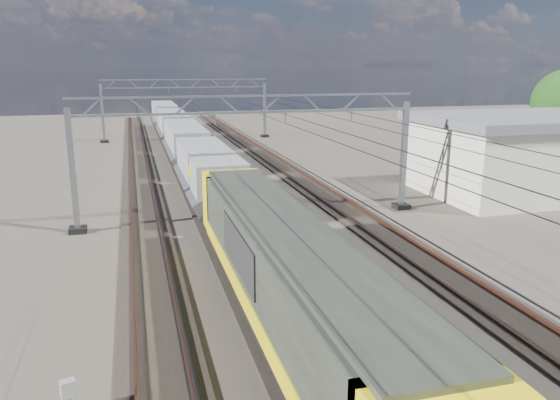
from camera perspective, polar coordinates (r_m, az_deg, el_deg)
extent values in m
plane|color=black|center=(27.87, -1.19, -4.25)|extent=(160.00, 160.00, 0.00)
cube|color=black|center=(27.11, -13.63, -5.04)|extent=(2.60, 140.00, 0.12)
cube|color=brown|center=(27.06, -15.18, -4.82)|extent=(0.08, 140.00, 0.16)
cube|color=brown|center=(27.08, -12.13, -4.62)|extent=(0.08, 140.00, 0.16)
cube|color=black|center=(27.46, -5.25, -4.45)|extent=(2.60, 140.00, 0.12)
cube|color=brown|center=(27.31, -6.75, -4.25)|extent=(0.08, 140.00, 0.16)
cube|color=brown|center=(27.54, -3.78, -4.02)|extent=(0.08, 140.00, 0.16)
cube|color=black|center=(28.38, 2.74, -3.80)|extent=(2.60, 140.00, 0.12)
cube|color=brown|center=(28.13, 1.35, -3.61)|extent=(0.08, 140.00, 0.16)
cube|color=brown|center=(28.55, 4.12, -3.37)|extent=(0.08, 140.00, 0.16)
cube|color=black|center=(29.81, 10.09, -3.13)|extent=(2.60, 140.00, 0.12)
cube|color=brown|center=(29.47, 8.83, -2.95)|extent=(0.08, 140.00, 0.16)
cube|color=brown|center=(30.07, 11.35, -2.72)|extent=(0.08, 140.00, 0.16)
cube|color=gray|center=(30.35, -20.86, 2.77)|extent=(0.30, 0.30, 6.60)
cube|color=gray|center=(34.11, 12.81, 4.49)|extent=(0.30, 0.30, 6.60)
cube|color=black|center=(31.06, -20.36, -2.93)|extent=(0.90, 0.90, 0.30)
cube|color=black|center=(34.75, 12.54, -0.64)|extent=(0.90, 0.90, 0.30)
cube|color=gray|center=(30.42, -3.12, 10.81)|extent=(19.30, 0.18, 0.12)
cube|color=gray|center=(30.49, -3.09, 9.12)|extent=(19.30, 0.18, 0.12)
cube|color=gray|center=(29.84, -19.12, 9.15)|extent=(1.03, 0.10, 0.94)
cube|color=gray|center=(29.78, -14.50, 9.47)|extent=(1.03, 0.10, 0.94)
cube|color=gray|center=(29.91, -9.89, 9.71)|extent=(1.03, 0.10, 0.94)
cube|color=gray|center=(30.23, -5.34, 9.90)|extent=(1.03, 0.10, 0.94)
cube|color=gray|center=(30.72, -0.91, 10.02)|extent=(1.03, 0.10, 0.94)
cube|color=gray|center=(31.39, 3.36, 10.08)|extent=(1.03, 0.10, 0.94)
cube|color=gray|center=(32.23, 7.43, 10.09)|extent=(1.03, 0.10, 0.94)
cube|color=gray|center=(33.21, 11.28, 10.05)|extent=(1.03, 0.10, 0.94)
cube|color=gray|center=(29.84, -14.53, 7.98)|extent=(0.06, 0.06, 0.65)
cube|color=gray|center=(30.16, -6.84, 8.38)|extent=(0.06, 0.06, 0.65)
cube|color=gray|center=(31.00, 0.57, 8.62)|extent=(0.06, 0.06, 0.65)
cube|color=gray|center=(32.31, 7.49, 8.72)|extent=(0.06, 0.06, 0.65)
cube|color=gray|center=(65.99, -18.06, 8.56)|extent=(0.30, 0.30, 6.60)
cube|color=gray|center=(67.81, -1.63, 9.36)|extent=(0.30, 0.30, 6.60)
cube|color=black|center=(66.33, -17.86, 5.86)|extent=(0.90, 0.90, 0.30)
cube|color=black|center=(68.13, -1.61, 6.72)|extent=(0.90, 0.90, 0.30)
cube|color=gray|center=(66.03, -9.88, 12.30)|extent=(19.30, 0.18, 0.12)
cube|color=gray|center=(66.06, -9.85, 11.52)|extent=(19.30, 0.18, 0.12)
cube|color=gray|center=(65.76, -17.23, 11.49)|extent=(1.03, 0.10, 0.94)
cube|color=gray|center=(65.74, -15.12, 11.63)|extent=(1.03, 0.10, 0.94)
cube|color=gray|center=(65.79, -13.01, 11.75)|extent=(1.03, 0.10, 0.94)
cube|color=gray|center=(65.94, -10.91, 11.86)|extent=(1.03, 0.10, 0.94)
cube|color=gray|center=(66.17, -8.82, 11.95)|extent=(1.03, 0.10, 0.94)
cube|color=gray|center=(66.48, -6.74, 12.03)|extent=(1.03, 0.10, 0.94)
cube|color=gray|center=(66.88, -4.68, 12.09)|extent=(1.03, 0.10, 0.94)
cube|color=gray|center=(67.36, -2.65, 12.13)|extent=(1.03, 0.10, 0.94)
cube|color=gray|center=(65.76, -15.13, 10.95)|extent=(0.06, 0.06, 0.65)
cube|color=gray|center=(65.91, -11.60, 11.15)|extent=(0.06, 0.06, 0.65)
cube|color=gray|center=(66.30, -8.08, 11.31)|extent=(0.06, 0.06, 0.65)
cube|color=gray|center=(66.92, -4.62, 11.42)|extent=(0.06, 0.06, 0.65)
cylinder|color=black|center=(33.85, -14.63, 8.07)|extent=(0.03, 140.00, 0.03)
cylinder|color=black|center=(33.81, -14.68, 8.91)|extent=(0.03, 140.00, 0.03)
cylinder|color=black|center=(34.13, -7.84, 8.43)|extent=(0.03, 140.00, 0.03)
cylinder|color=black|center=(34.09, -7.86, 9.27)|extent=(0.03, 140.00, 0.03)
cylinder|color=black|center=(34.88, -1.24, 8.67)|extent=(0.03, 140.00, 0.03)
cylinder|color=black|center=(34.83, -1.24, 9.49)|extent=(0.03, 140.00, 0.03)
cylinder|color=black|center=(36.05, 5.02, 8.79)|extent=(0.03, 140.00, 0.03)
cylinder|color=black|center=(36.01, 5.04, 9.59)|extent=(0.03, 140.00, 0.03)
cube|color=black|center=(23.66, -3.64, -5.71)|extent=(2.20, 3.60, 0.60)
cube|color=black|center=(17.67, 0.69, -11.41)|extent=(2.65, 20.00, 0.25)
cube|color=black|center=(17.83, 0.69, -12.51)|extent=(2.20, 4.50, 0.75)
cube|color=#262A23|center=(17.11, 0.70, -7.11)|extent=(2.65, 17.00, 2.60)
cube|color=yellow|center=(17.20, -3.69, -10.62)|extent=(0.04, 17.00, 0.60)
cube|color=yellow|center=(17.88, 4.90, -9.67)|extent=(0.04, 17.00, 0.60)
cube|color=black|center=(17.61, -4.45, -5.31)|extent=(0.05, 5.00, 1.40)
cube|color=black|center=(18.27, 3.95, -4.58)|extent=(0.05, 5.00, 1.40)
cube|color=#262A23|center=(16.67, 0.72, -2.70)|extent=(2.25, 18.00, 0.15)
cube|color=yellow|center=(25.59, -4.88, -0.01)|extent=(2.65, 1.80, 2.60)
cube|color=yellow|center=(26.39, -5.28, 1.52)|extent=(2.60, 0.46, 1.52)
cube|color=black|center=(26.38, -6.50, 1.71)|extent=(0.85, 0.08, 0.75)
cube|color=black|center=(26.56, -4.15, 1.85)|extent=(0.85, 0.08, 0.75)
cylinder|color=black|center=(26.97, -7.06, -2.42)|extent=(0.36, 0.50, 0.36)
cylinder|color=black|center=(27.25, -3.52, -2.17)|extent=(0.36, 0.50, 0.36)
cylinder|color=white|center=(26.75, -6.54, -1.21)|extent=(0.20, 0.08, 0.20)
cylinder|color=white|center=(26.95, -4.02, -1.04)|extent=(0.20, 0.08, 0.20)
cube|color=black|center=(29.97, -6.24, -1.58)|extent=(2.20, 2.60, 0.55)
cube|color=black|center=(38.64, -8.36, 1.87)|extent=(2.20, 2.60, 0.55)
cube|color=black|center=(34.20, -7.45, 0.95)|extent=(2.40, 13.00, 0.20)
cube|color=gray|center=(33.86, -7.54, 3.79)|extent=(2.80, 12.00, 1.80)
cube|color=#4D4F55|center=(33.99, -9.06, 1.62)|extent=(1.48, 12.00, 1.36)
cube|color=#4D4F55|center=(34.24, -5.90, 1.81)|extent=(1.48, 12.00, 1.36)
cube|color=yellow|center=(30.75, -9.40, 2.88)|extent=(0.04, 1.20, 0.50)
cube|color=black|center=(43.71, -9.20, 3.24)|extent=(2.20, 2.60, 0.55)
cube|color=black|center=(52.55, -10.28, 4.98)|extent=(2.20, 2.60, 0.55)
cube|color=black|center=(48.06, -9.81, 4.61)|extent=(2.40, 13.00, 0.20)
cube|color=gray|center=(47.82, -9.89, 6.64)|extent=(2.80, 12.00, 1.80)
cube|color=#4D4F55|center=(47.91, -10.96, 5.10)|extent=(1.48, 12.00, 1.36)
cube|color=#4D4F55|center=(48.09, -8.70, 5.22)|extent=(1.48, 12.00, 1.36)
cube|color=yellow|center=(44.73, -11.34, 6.22)|extent=(0.04, 1.20, 0.50)
cube|color=black|center=(57.68, -10.75, 5.74)|extent=(2.20, 2.60, 0.55)
cube|color=black|center=(66.58, -11.40, 6.77)|extent=(2.20, 2.60, 0.55)
cube|color=black|center=(62.08, -11.11, 6.62)|extent=(2.40, 13.00, 0.20)
cube|color=gray|center=(61.89, -11.19, 8.20)|extent=(2.80, 12.00, 1.80)
cube|color=#4D4F55|center=(61.96, -12.01, 7.00)|extent=(1.48, 12.00, 1.36)
cube|color=#4D4F55|center=(62.10, -10.25, 7.10)|extent=(1.48, 12.00, 1.36)
cube|color=yellow|center=(58.82, -12.36, 7.95)|extent=(0.04, 1.20, 0.50)
cube|color=black|center=(71.73, -11.70, 7.26)|extent=(2.20, 2.60, 0.55)
cube|color=black|center=(80.67, -12.13, 7.94)|extent=(2.20, 2.60, 0.55)
cube|color=black|center=(76.16, -11.94, 7.89)|extent=(2.40, 13.00, 0.20)
cube|color=gray|center=(76.01, -12.01, 9.18)|extent=(2.80, 12.00, 1.80)
cube|color=#4D4F55|center=(76.07, -12.68, 8.20)|extent=(1.48, 12.00, 1.36)
cube|color=#4D4F55|center=(76.18, -11.24, 8.28)|extent=(1.48, 12.00, 1.36)
cube|color=yellow|center=(72.94, -12.99, 9.02)|extent=(0.04, 1.20, 0.50)
cube|color=#AFB3B8|center=(15.33, -21.27, -17.89)|extent=(0.42, 0.36, 0.45)
cube|color=silver|center=(43.02, 26.40, 4.06)|extent=(18.00, 10.00, 4.80)
cube|color=slate|center=(42.71, 26.79, 7.63)|extent=(18.60, 10.60, 0.60)
cylinder|color=#392619|center=(54.27, 27.20, 5.30)|extent=(0.70, 0.70, 3.99)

